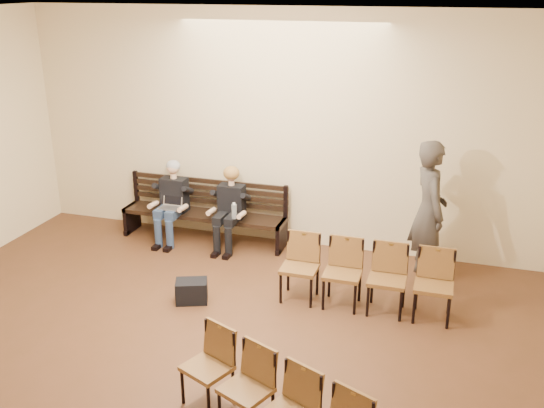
{
  "coord_description": "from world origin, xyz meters",
  "views": [
    {
      "loc": [
        2.44,
        -3.37,
        3.82
      ],
      "look_at": [
        0.16,
        4.05,
        0.95
      ],
      "focal_mm": 40.0,
      "sensor_mm": 36.0,
      "label": 1
    }
  ],
  "objects": [
    {
      "name": "passerby",
      "position": [
        2.23,
        4.36,
        1.11
      ],
      "size": [
        0.78,
        0.94,
        2.21
      ],
      "primitive_type": "imported",
      "rotation": [
        0.0,
        0.0,
        1.93
      ],
      "color": "#3D3731",
      "rests_on": "ground"
    },
    {
      "name": "seated_man",
      "position": [
        -1.6,
        4.53,
        0.6
      ],
      "size": [
        0.5,
        0.69,
        1.19
      ],
      "primitive_type": null,
      "color": "black",
      "rests_on": "ground"
    },
    {
      "name": "water_bottle",
      "position": [
        -0.49,
        4.29,
        0.57
      ],
      "size": [
        0.08,
        0.08,
        0.25
      ],
      "primitive_type": "cylinder",
      "rotation": [
        0.0,
        0.0,
        -0.12
      ],
      "color": "silver",
      "rests_on": "bench"
    },
    {
      "name": "seated_woman",
      "position": [
        -0.65,
        4.53,
        0.56
      ],
      "size": [
        0.48,
        0.66,
        1.12
      ],
      "primitive_type": null,
      "color": "black",
      "rests_on": "ground"
    },
    {
      "name": "laptop",
      "position": [
        -1.57,
        4.38,
        0.56
      ],
      "size": [
        0.32,
        0.26,
        0.22
      ],
      "primitive_type": "cube",
      "rotation": [
        0.0,
        0.0,
        -0.06
      ],
      "color": "silver",
      "rests_on": "bench"
    },
    {
      "name": "bench",
      "position": [
        -1.13,
        4.65,
        0.23
      ],
      "size": [
        2.6,
        0.9,
        0.45
      ],
      "primitive_type": "cube",
      "color": "black",
      "rests_on": "ground"
    },
    {
      "name": "bag",
      "position": [
        -0.52,
        2.8,
        0.14
      ],
      "size": [
        0.46,
        0.39,
        0.29
      ],
      "primitive_type": "cube",
      "rotation": [
        0.0,
        0.0,
        0.37
      ],
      "color": "black",
      "rests_on": "ground"
    },
    {
      "name": "room_walls",
      "position": [
        0.0,
        0.79,
        2.54
      ],
      "size": [
        8.02,
        10.01,
        3.51
      ],
      "color": "beige",
      "rests_on": "ground"
    },
    {
      "name": "chair_row_front",
      "position": [
        1.58,
        3.27,
        0.43
      ],
      "size": [
        2.08,
        0.47,
        0.86
      ],
      "primitive_type": "cube",
      "rotation": [
        0.0,
        0.0,
        -0.0
      ],
      "color": "brown",
      "rests_on": "ground"
    },
    {
      "name": "chair_row_back",
      "position": [
        1.13,
        0.74,
        0.39
      ],
      "size": [
        1.93,
        1.16,
        0.79
      ],
      "primitive_type": "cube",
      "rotation": [
        0.0,
        0.0,
        -0.41
      ],
      "color": "brown",
      "rests_on": "ground"
    }
  ]
}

